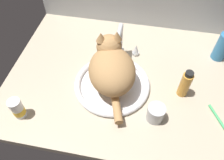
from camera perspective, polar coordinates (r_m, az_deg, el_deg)
countertop at (r=102.06cm, az=3.52°, el=0.34°), size 106.19×77.02×3.00cm
backsplash_wall at (r=122.10cm, az=6.84°, el=19.32°), size 106.19×2.40×32.62cm
sink_basin at (r=96.66cm, az=0.00°, el=-1.05°), size 32.95×32.95×2.56cm
faucet at (r=105.74cm, az=2.08°, el=9.51°), size 18.65×11.95×17.60cm
cat at (r=90.53cm, az=-0.15°, el=3.52°), size 25.61×35.08×19.39cm
metal_jar at (r=87.34cm, az=11.15°, el=-8.37°), size 6.86×6.86×7.29cm
pill_bottle at (r=93.18cm, az=-23.12°, el=-6.83°), size 4.87×4.87×9.54cm
amber_bottle at (r=94.71cm, az=18.31°, el=-0.99°), size 4.29×4.29×13.75cm
soap_pump_bottle at (r=115.69cm, az=26.58°, el=7.81°), size 6.21×6.21×18.91cm
toothbrush at (r=96.46cm, az=26.83°, el=-10.69°), size 9.75×17.82×1.70cm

